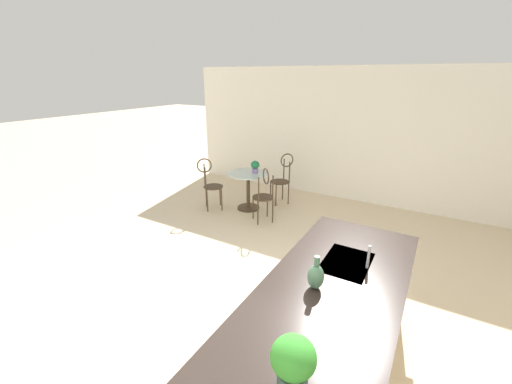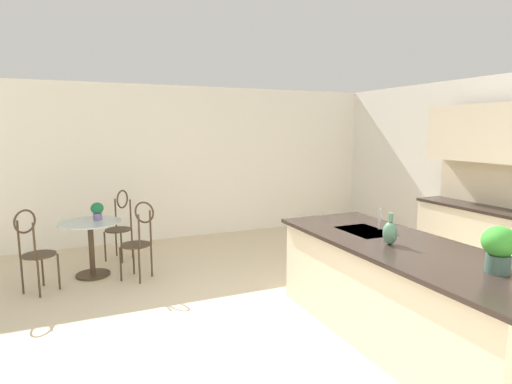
{
  "view_description": "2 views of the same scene",
  "coord_description": "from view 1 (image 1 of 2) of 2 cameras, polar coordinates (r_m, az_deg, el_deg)",
  "views": [
    {
      "loc": [
        2.32,
        1.39,
        2.52
      ],
      "look_at": [
        -1.1,
        -0.6,
        1.06
      ],
      "focal_mm": 22.27,
      "sensor_mm": 36.0,
      "label": 1
    },
    {
      "loc": [
        3.11,
        -1.83,
        1.95
      ],
      "look_at": [
        -1.6,
        0.22,
        1.17
      ],
      "focal_mm": 29.22,
      "sensor_mm": 36.0,
      "label": 2
    }
  ],
  "objects": [
    {
      "name": "kitchen_island",
      "position": [
        2.93,
        11.94,
        -24.81
      ],
      "size": [
        2.8,
        1.06,
        0.92
      ],
      "color": "beige",
      "rests_on": "ground"
    },
    {
      "name": "potted_plant_on_table",
      "position": [
        6.13,
        -0.16,
        4.7
      ],
      "size": [
        0.17,
        0.17,
        0.23
      ],
      "color": "#7A669E",
      "rests_on": "bistro_table"
    },
    {
      "name": "ground_plane",
      "position": [
        3.69,
        -0.57,
        -22.73
      ],
      "size": [
        40.0,
        40.0,
        0.0
      ],
      "primitive_type": "plane",
      "color": "beige"
    },
    {
      "name": "sink_faucet",
      "position": [
        2.99,
        19.54,
        -10.92
      ],
      "size": [
        0.02,
        0.02,
        0.22
      ],
      "primitive_type": "cylinder",
      "color": "#B2B5BA",
      "rests_on": "kitchen_island"
    },
    {
      "name": "chair_near_window",
      "position": [
        6.24,
        -8.25,
        1.88
      ],
      "size": [
        0.54,
        0.54,
        1.04
      ],
      "color": "#3D2D1E",
      "rests_on": "ground"
    },
    {
      "name": "bistro_table",
      "position": [
        6.23,
        -1.42,
        0.83
      ],
      "size": [
        0.8,
        0.8,
        0.74
      ],
      "color": "#3D2D1E",
      "rests_on": "ground"
    },
    {
      "name": "vase_on_counter",
      "position": [
        2.63,
        10.68,
        -14.6
      ],
      "size": [
        0.13,
        0.13,
        0.29
      ],
      "color": "#4C7A5B",
      "rests_on": "kitchen_island"
    },
    {
      "name": "potted_plant_counter_far",
      "position": [
        1.88,
        6.69,
        -28.13
      ],
      "size": [
        0.24,
        0.24,
        0.34
      ],
      "color": "#385147",
      "rests_on": "kitchen_island"
    },
    {
      "name": "chair_by_island",
      "position": [
        6.53,
        4.76,
        2.85
      ],
      "size": [
        0.53,
        0.53,
        1.04
      ],
      "color": "#3D2D1E",
      "rests_on": "ground"
    },
    {
      "name": "chair_toward_desk",
      "position": [
        5.6,
        1.44,
        -0.08
      ],
      "size": [
        0.54,
        0.54,
        1.04
      ],
      "color": "#3D2D1E",
      "rests_on": "ground"
    },
    {
      "name": "wall_left_window",
      "position": [
        6.82,
        18.28,
        9.39
      ],
      "size": [
        0.12,
        7.8,
        2.7
      ],
      "primitive_type": "cube",
      "color": "silver",
      "rests_on": "ground"
    }
  ]
}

